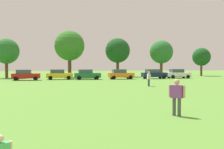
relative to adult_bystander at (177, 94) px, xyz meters
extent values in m
plane|color=#568C33|center=(-4.61, 20.07, -1.04)|extent=(160.00, 160.00, 0.00)
cylinder|color=beige|center=(-6.57, -6.09, -0.36)|extent=(0.07, 0.07, 0.33)
sphere|color=beige|center=(-6.75, -6.19, -0.10)|extent=(0.16, 0.16, 0.16)
cylinder|color=#4C4C51|center=(-0.09, 0.10, -0.61)|extent=(0.16, 0.16, 0.86)
cylinder|color=#4C4C51|center=(0.09, -0.10, -0.61)|extent=(0.16, 0.16, 0.86)
cube|color=purple|center=(0.00, 0.00, 0.12)|extent=(0.62, 0.64, 0.61)
cylinder|color=tan|center=(-0.24, 0.26, 0.14)|extent=(0.13, 0.13, 0.57)
cylinder|color=tan|center=(0.24, -0.26, 0.14)|extent=(0.13, 0.13, 0.57)
sphere|color=tan|center=(0.00, 0.00, 0.58)|extent=(0.27, 0.27, 0.27)
cylinder|color=navy|center=(4.77, 17.46, -0.62)|extent=(0.16, 0.16, 0.83)
cylinder|color=navy|center=(4.74, 17.21, -0.62)|extent=(0.16, 0.16, 0.83)
cube|color=white|center=(4.76, 17.33, 0.09)|extent=(0.38, 0.59, 0.59)
cylinder|color=tan|center=(4.80, 17.67, 0.10)|extent=(0.12, 0.12, 0.55)
cylinder|color=tan|center=(4.72, 16.99, 0.10)|extent=(0.12, 0.12, 0.55)
sphere|color=tan|center=(4.76, 17.33, 0.53)|extent=(0.26, 0.26, 0.26)
cube|color=red|center=(-10.13, 32.97, -0.34)|extent=(4.30, 1.80, 0.76)
cube|color=#334756|center=(-10.48, 32.97, 0.34)|extent=(2.24, 1.58, 0.60)
cylinder|color=black|center=(-8.67, 33.87, -0.72)|extent=(0.64, 0.22, 0.64)
cylinder|color=black|center=(-8.67, 32.07, -0.72)|extent=(0.64, 0.22, 0.64)
cylinder|color=black|center=(-11.60, 33.87, -0.72)|extent=(0.64, 0.22, 0.64)
cylinder|color=black|center=(-11.60, 32.07, -0.72)|extent=(0.64, 0.22, 0.64)
cube|color=yellow|center=(-4.93, 34.07, -0.34)|extent=(4.30, 1.80, 0.76)
cube|color=#334756|center=(-5.27, 34.07, 0.34)|extent=(2.24, 1.58, 0.60)
cylinder|color=black|center=(-3.47, 34.97, -0.72)|extent=(0.64, 0.22, 0.64)
cylinder|color=black|center=(-3.47, 33.17, -0.72)|extent=(0.64, 0.22, 0.64)
cylinder|color=black|center=(-6.39, 34.97, -0.72)|extent=(0.64, 0.22, 0.64)
cylinder|color=black|center=(-6.39, 33.17, -0.72)|extent=(0.64, 0.22, 0.64)
cube|color=#196B38|center=(-0.34, 33.33, -0.34)|extent=(4.30, 1.80, 0.76)
cube|color=#334756|center=(-0.69, 33.33, 0.34)|extent=(2.24, 1.58, 0.60)
cylinder|color=black|center=(1.12, 34.23, -0.72)|extent=(0.64, 0.22, 0.64)
cylinder|color=black|center=(1.12, 32.43, -0.72)|extent=(0.64, 0.22, 0.64)
cylinder|color=black|center=(-1.80, 34.23, -0.72)|extent=(0.64, 0.22, 0.64)
cylinder|color=black|center=(-1.80, 32.43, -0.72)|extent=(0.64, 0.22, 0.64)
cube|color=orange|center=(5.43, 33.32, -0.34)|extent=(4.30, 1.80, 0.76)
cube|color=#334756|center=(5.09, 33.32, 0.34)|extent=(2.24, 1.58, 0.60)
cylinder|color=black|center=(6.89, 34.22, -0.72)|extent=(0.64, 0.22, 0.64)
cylinder|color=black|center=(6.89, 32.42, -0.72)|extent=(0.64, 0.22, 0.64)
cylinder|color=black|center=(3.97, 34.22, -0.72)|extent=(0.64, 0.22, 0.64)
cylinder|color=black|center=(3.97, 32.42, -0.72)|extent=(0.64, 0.22, 0.64)
cube|color=#141E4C|center=(11.48, 33.42, -0.34)|extent=(4.30, 1.80, 0.76)
cube|color=#334756|center=(11.14, 33.42, 0.34)|extent=(2.24, 1.58, 0.60)
cylinder|color=black|center=(12.95, 34.32, -0.72)|extent=(0.64, 0.22, 0.64)
cylinder|color=black|center=(12.95, 32.52, -0.72)|extent=(0.64, 0.22, 0.64)
cylinder|color=black|center=(10.02, 34.32, -0.72)|extent=(0.64, 0.22, 0.64)
cylinder|color=black|center=(10.02, 32.52, -0.72)|extent=(0.64, 0.22, 0.64)
cube|color=white|center=(16.41, 34.13, -0.34)|extent=(4.30, 1.80, 0.76)
cube|color=#334756|center=(16.07, 34.13, 0.34)|extent=(2.24, 1.58, 0.60)
cylinder|color=black|center=(17.87, 35.03, -0.72)|extent=(0.64, 0.22, 0.64)
cylinder|color=black|center=(17.87, 33.23, -0.72)|extent=(0.64, 0.22, 0.64)
cylinder|color=black|center=(14.95, 35.03, -0.72)|extent=(0.64, 0.22, 0.64)
cylinder|color=black|center=(14.95, 33.23, -0.72)|extent=(0.64, 0.22, 0.64)
cylinder|color=brown|center=(-14.44, 41.43, 0.45)|extent=(0.55, 0.55, 2.98)
sphere|color=#286B2D|center=(-14.44, 41.43, 3.94)|extent=(4.71, 4.71, 4.71)
cylinder|color=brown|center=(-2.84, 41.84, 0.81)|extent=(0.68, 0.68, 3.71)
sphere|color=#337528|center=(-2.84, 41.84, 5.16)|extent=(5.86, 5.86, 5.86)
cylinder|color=brown|center=(7.22, 43.66, 0.59)|extent=(0.60, 0.60, 3.27)
sphere|color=#194C1E|center=(7.22, 43.66, 4.42)|extent=(5.16, 5.16, 5.16)
cylinder|color=brown|center=(16.25, 41.94, 0.50)|extent=(0.57, 0.57, 3.09)
sphere|color=#286B2D|center=(16.25, 41.94, 4.12)|extent=(4.88, 4.88, 4.88)
cylinder|color=brown|center=(26.39, 43.48, 0.23)|extent=(0.47, 0.47, 2.54)
sphere|color=#194C1E|center=(26.39, 43.48, 3.20)|extent=(4.01, 4.01, 4.01)
camera|label=1|loc=(-5.66, -11.98, 1.38)|focal=43.70mm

